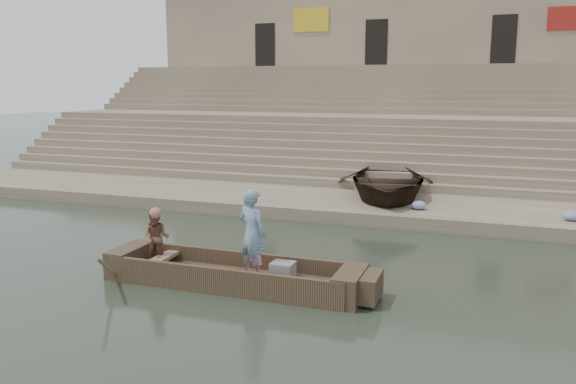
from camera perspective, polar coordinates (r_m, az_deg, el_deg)
The scene contains 13 objects.
ground at distance 12.40m, azimuth -4.52°, elevation -9.33°, with size 120.00×120.00×0.00m, color #262F23.
lower_landing at distance 19.65m, azimuth 4.99°, elevation -1.24°, with size 32.00×4.00×0.40m, color gray.
mid_landing at distance 26.71m, azimuth 9.10°, elevation 4.41°, with size 32.00×3.00×2.80m, color gray.
upper_landing at distance 33.51m, azimuth 11.38°, elevation 7.63°, with size 32.00×3.00×5.20m, color gray.
ghat_steps at distance 28.33m, azimuth 9.76°, elevation 5.55°, with size 32.00×11.00×5.20m.
building_wall at distance 37.46m, azimuth 12.46°, elevation 12.47°, with size 32.00×5.07×11.20m.
main_rowboat at distance 12.51m, azimuth -5.42°, elevation -8.62°, with size 5.00×1.30×0.22m, color brown.
rowboat_trim at distance 12.36m, azimuth -4.57°, elevation -7.88°, with size 6.04×2.63×1.92m.
standing_man at distance 12.03m, azimuth -3.52°, elevation -4.12°, with size 0.69×0.45×1.89m, color navy.
rowing_man at distance 13.23m, azimuth -12.81°, elevation -4.44°, with size 0.61×0.47×1.25m, color #21633D.
television at distance 12.01m, azimuth -0.57°, elevation -7.84°, with size 0.46×0.42×0.40m.
beached_rowboat at distance 19.96m, azimuth 9.67°, elevation 0.99°, with size 3.71×5.19×1.08m, color #2D2116.
cloth_bundles at distance 18.18m, azimuth 19.39°, elevation -1.71°, with size 4.69×0.51×0.26m.
Camera 1 is at (4.79, -10.63, 4.22)m, focal length 36.19 mm.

